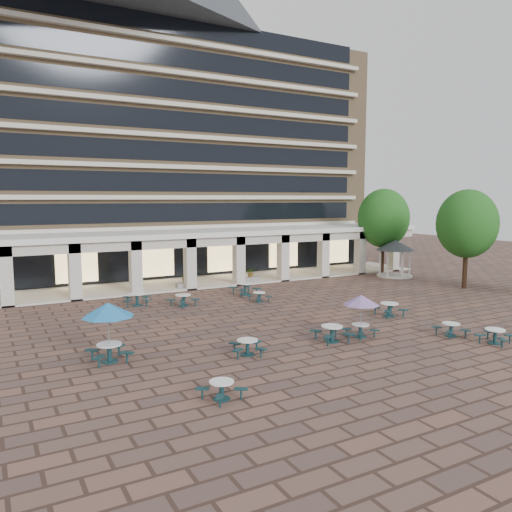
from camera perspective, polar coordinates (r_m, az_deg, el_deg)
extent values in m
plane|color=brown|center=(29.16, 5.45, -7.34)|extent=(120.00, 120.00, 0.00)
cube|color=#907551|center=(51.55, -10.89, 10.93)|extent=(40.00, 15.00, 22.00)
cube|color=beige|center=(44.17, -7.59, 3.29)|extent=(36.80, 0.50, 0.35)
cube|color=black|center=(44.33, -7.72, 4.98)|extent=(35.20, 0.05, 1.60)
cube|color=beige|center=(44.10, -7.64, 6.66)|extent=(36.80, 0.50, 0.35)
cube|color=black|center=(44.34, -7.77, 8.34)|extent=(35.20, 0.05, 1.60)
cube|color=beige|center=(44.18, -7.69, 10.03)|extent=(36.80, 0.50, 0.35)
cube|color=black|center=(44.49, -7.83, 11.69)|extent=(35.20, 0.05, 1.60)
cube|color=beige|center=(44.42, -7.74, 13.38)|extent=(36.80, 0.50, 0.35)
cube|color=black|center=(44.80, -7.88, 15.00)|extent=(35.20, 0.05, 1.60)
cube|color=beige|center=(44.80, -7.80, 16.69)|extent=(36.80, 0.50, 0.35)
cube|color=black|center=(45.26, -7.93, 18.26)|extent=(35.20, 0.05, 1.60)
cube|color=beige|center=(45.33, -7.85, 19.92)|extent=(36.80, 0.50, 0.35)
cube|color=black|center=(45.86, -7.99, 21.44)|extent=(35.20, 0.05, 1.60)
cube|color=beige|center=(46.00, -7.91, 23.07)|extent=(36.80, 0.50, 0.35)
cube|color=black|center=(46.59, -8.05, 24.53)|extent=(35.20, 0.05, 1.60)
cube|color=white|center=(41.65, -6.20, 2.69)|extent=(42.00, 6.60, 0.40)
cube|color=beige|center=(39.07, -4.58, 1.79)|extent=(42.00, 0.30, 0.90)
cube|color=black|center=(44.36, -7.51, -0.20)|extent=(38.00, 0.15, 3.20)
cube|color=beige|center=(42.13, -6.13, -2.93)|extent=(42.00, 6.00, 0.12)
cube|color=beige|center=(36.11, -26.64, -2.08)|extent=(0.80, 0.80, 4.00)
cube|color=beige|center=(36.50, -20.01, -1.69)|extent=(0.80, 0.80, 4.00)
cube|color=beige|center=(37.37, -13.60, -1.29)|extent=(0.80, 0.80, 4.00)
cube|color=beige|center=(38.68, -7.56, -0.90)|extent=(0.80, 0.80, 4.00)
cube|color=beige|center=(40.39, -1.97, -0.53)|extent=(0.80, 0.80, 4.00)
cube|color=beige|center=(42.45, 3.12, -0.19)|extent=(0.80, 0.80, 4.00)
cube|color=beige|center=(44.81, 7.70, 0.12)|extent=(0.80, 0.80, 4.00)
cube|color=beige|center=(47.44, 11.80, 0.40)|extent=(0.80, 0.80, 4.00)
cube|color=beige|center=(50.28, 15.46, 0.65)|extent=(0.80, 0.80, 4.00)
cube|color=#FFD88C|center=(41.74, -19.79, -1.24)|extent=(3.20, 0.08, 2.40)
cube|color=#FFD88C|center=(43.19, -11.39, -0.72)|extent=(3.20, 0.08, 2.40)
cube|color=#FFD88C|center=(45.50, -3.68, -0.24)|extent=(3.20, 0.08, 2.40)
cube|color=#FFD88C|center=(48.55, 3.17, 0.20)|extent=(3.20, 0.08, 2.40)
cube|color=#FFD88C|center=(52.21, 9.13, 0.57)|extent=(3.20, 0.08, 2.40)
cylinder|color=#14363D|center=(18.24, -3.94, -15.97)|extent=(0.61, 0.61, 0.03)
cylinder|color=#14363D|center=(18.14, -3.95, -15.17)|extent=(0.16, 0.16, 0.58)
cylinder|color=white|center=(18.01, -3.96, -14.14)|extent=(0.87, 0.87, 0.04)
cube|color=#14363D|center=(18.74, -3.77, -14.13)|extent=(0.45, 0.54, 0.04)
cylinder|color=#14363D|center=(18.81, -3.76, -14.70)|extent=(0.07, 0.07, 0.37)
cube|color=#14363D|center=(18.17, -6.17, -14.83)|extent=(0.54, 0.45, 0.04)
cylinder|color=#14363D|center=(18.25, -6.16, -15.42)|extent=(0.07, 0.07, 0.37)
cube|color=#14363D|center=(17.47, -4.15, -15.71)|extent=(0.45, 0.54, 0.04)
cylinder|color=#14363D|center=(17.55, -4.14, -16.32)|extent=(0.07, 0.07, 0.37)
cube|color=#14363D|center=(18.06, -1.72, -14.93)|extent=(0.54, 0.45, 0.04)
cylinder|color=#14363D|center=(18.14, -1.72, -15.52)|extent=(0.07, 0.07, 0.37)
cylinder|color=#14363D|center=(22.89, -0.98, -11.19)|extent=(0.66, 0.66, 0.04)
cylinder|color=#14363D|center=(22.80, -0.98, -10.49)|extent=(0.17, 0.17, 0.62)
cylinder|color=white|center=(22.70, -0.99, -9.59)|extent=(0.94, 0.94, 0.05)
cube|color=#14363D|center=(23.35, 0.07, -9.82)|extent=(0.58, 0.47, 0.05)
cylinder|color=#14363D|center=(23.41, 0.07, -10.33)|extent=(0.07, 0.07, 0.39)
cube|color=#14363D|center=(23.19, -2.48, -9.94)|extent=(0.47, 0.58, 0.05)
cylinder|color=#14363D|center=(23.25, -2.47, -10.45)|extent=(0.07, 0.07, 0.39)
cube|color=#14363D|center=(22.21, -2.10, -10.69)|extent=(0.58, 0.47, 0.05)
cylinder|color=#14363D|center=(22.28, -2.09, -11.22)|extent=(0.07, 0.07, 0.39)
cube|color=#14363D|center=(22.38, 0.57, -10.56)|extent=(0.47, 0.58, 0.05)
cylinder|color=#14363D|center=(22.44, 0.56, -11.08)|extent=(0.07, 0.07, 0.39)
cylinder|color=#14363D|center=(27.21, 25.60, -8.95)|extent=(0.66, 0.66, 0.04)
cylinder|color=#14363D|center=(27.14, 25.63, -8.36)|extent=(0.17, 0.17, 0.62)
cylinder|color=white|center=(27.05, 25.67, -7.59)|extent=(0.94, 0.94, 0.05)
cube|color=#14363D|center=(27.75, 24.99, -7.79)|extent=(0.48, 0.58, 0.05)
cylinder|color=#14363D|center=(27.81, 24.97, -8.22)|extent=(0.07, 0.07, 0.39)
cube|color=#14363D|center=(26.81, 24.22, -8.24)|extent=(0.58, 0.48, 0.05)
cylinder|color=#14363D|center=(26.87, 24.20, -8.69)|extent=(0.07, 0.07, 0.39)
cube|color=#14363D|center=(26.48, 26.33, -8.53)|extent=(0.48, 0.58, 0.05)
cylinder|color=#14363D|center=(26.54, 26.30, -8.98)|extent=(0.07, 0.07, 0.39)
cube|color=#14363D|center=(27.44, 27.03, -8.05)|extent=(0.58, 0.48, 0.05)
cylinder|color=#14363D|center=(27.49, 27.01, -8.49)|extent=(0.07, 0.07, 0.39)
cylinder|color=#14363D|center=(27.71, 21.34, -8.48)|extent=(0.63, 0.63, 0.04)
cylinder|color=#14363D|center=(27.64, 21.37, -7.92)|extent=(0.16, 0.16, 0.59)
cylinder|color=white|center=(27.56, 21.40, -7.20)|extent=(0.89, 0.89, 0.04)
cube|color=#14363D|center=(28.29, 21.52, -7.40)|extent=(0.55, 0.48, 0.04)
cylinder|color=#14363D|center=(28.34, 21.51, -7.80)|extent=(0.07, 0.07, 0.38)
cube|color=#14363D|center=(27.69, 19.93, -7.63)|extent=(0.48, 0.55, 0.04)
cylinder|color=#14363D|center=(27.74, 19.91, -8.04)|extent=(0.07, 0.07, 0.38)
cube|color=#14363D|center=(26.94, 21.22, -8.07)|extent=(0.55, 0.48, 0.04)
cylinder|color=#14363D|center=(27.00, 21.20, -8.50)|extent=(0.07, 0.07, 0.38)
cube|color=#14363D|center=(27.56, 22.83, -7.82)|extent=(0.48, 0.55, 0.04)
cylinder|color=#14363D|center=(27.61, 22.81, -8.23)|extent=(0.07, 0.07, 0.38)
cylinder|color=#14363D|center=(22.87, -16.38, -11.48)|extent=(0.74, 0.74, 0.04)
cylinder|color=#14363D|center=(22.77, -16.40, -10.69)|extent=(0.19, 0.19, 0.70)
cylinder|color=white|center=(22.65, -16.44, -9.66)|extent=(1.06, 1.06, 0.05)
cube|color=#14363D|center=(23.42, -15.39, -9.87)|extent=(0.61, 0.63, 0.05)
cylinder|color=#14363D|center=(23.49, -15.37, -10.44)|extent=(0.08, 0.08, 0.45)
cube|color=#14363D|center=(23.15, -18.22, -10.16)|extent=(0.63, 0.61, 0.05)
cylinder|color=#14363D|center=(23.22, -18.20, -10.74)|extent=(0.08, 0.08, 0.45)
cube|color=#14363D|center=(22.05, -17.51, -10.98)|extent=(0.61, 0.63, 0.05)
cylinder|color=#14363D|center=(22.13, -17.48, -11.58)|extent=(0.08, 0.08, 0.45)
cube|color=#14363D|center=(22.34, -14.54, -10.65)|extent=(0.63, 0.61, 0.05)
cylinder|color=#14363D|center=(22.41, -14.52, -11.25)|extent=(0.08, 0.08, 0.45)
cylinder|color=gray|center=(22.51, -16.48, -8.44)|extent=(0.05, 0.05, 2.55)
cone|color=#2173B7|center=(22.28, -16.56, -5.93)|extent=(2.23, 2.23, 0.58)
cylinder|color=#14363D|center=(25.17, 8.66, -9.60)|extent=(0.74, 0.74, 0.04)
cylinder|color=#14363D|center=(25.08, 8.68, -8.88)|extent=(0.19, 0.19, 0.70)
cylinder|color=white|center=(24.97, 8.69, -7.95)|extent=(1.06, 1.06, 0.05)
cube|color=#14363D|center=(25.83, 9.10, -8.17)|extent=(0.64, 0.60, 0.05)
cylinder|color=#14363D|center=(25.89, 9.09, -8.69)|extent=(0.08, 0.08, 0.44)
cube|color=#14363D|center=(25.24, 6.84, -8.48)|extent=(0.60, 0.64, 0.05)
cylinder|color=#14363D|center=(25.31, 6.83, -9.01)|extent=(0.08, 0.08, 0.44)
cube|color=#14363D|center=(24.28, 8.23, -9.11)|extent=(0.64, 0.60, 0.05)
cylinder|color=#14363D|center=(24.34, 8.22, -9.67)|extent=(0.08, 0.08, 0.44)
cube|color=#14363D|center=(24.88, 10.55, -8.77)|extent=(0.60, 0.64, 0.05)
cylinder|color=#14363D|center=(24.95, 10.54, -9.31)|extent=(0.08, 0.08, 0.44)
cylinder|color=#14363D|center=(26.23, 11.83, -9.01)|extent=(0.62, 0.62, 0.04)
cylinder|color=#14363D|center=(26.16, 11.84, -8.43)|extent=(0.16, 0.16, 0.59)
cylinder|color=white|center=(26.07, 11.86, -7.67)|extent=(0.89, 0.89, 0.04)
cube|color=#14363D|center=(26.80, 11.83, -7.84)|extent=(0.50, 0.53, 0.04)
cylinder|color=#14363D|center=(26.85, 11.82, -8.27)|extent=(0.07, 0.07, 0.37)
cube|color=#14363D|center=(26.13, 10.31, -8.19)|extent=(0.53, 0.50, 0.04)
cylinder|color=#14363D|center=(26.18, 10.30, -8.62)|extent=(0.07, 0.07, 0.37)
cube|color=#14363D|center=(25.46, 11.87, -8.62)|extent=(0.50, 0.53, 0.04)
cylinder|color=#14363D|center=(25.52, 11.86, -9.06)|extent=(0.07, 0.07, 0.37)
cube|color=#14363D|center=(26.16, 13.38, -8.25)|extent=(0.53, 0.50, 0.04)
cylinder|color=#14363D|center=(26.21, 13.37, -8.68)|extent=(0.07, 0.07, 0.37)
cylinder|color=gray|center=(25.97, 11.88, -6.78)|extent=(0.04, 0.04, 2.13)
cone|color=#8969AC|center=(25.79, 11.93, -4.96)|extent=(1.86, 1.86, 0.49)
cylinder|color=#14363D|center=(31.10, 14.96, -6.62)|extent=(0.74, 0.74, 0.04)
cylinder|color=#14363D|center=(31.02, 14.98, -6.03)|extent=(0.19, 0.19, 0.70)
cylinder|color=white|center=(30.94, 15.00, -5.26)|extent=(1.06, 1.06, 0.05)
cube|color=#14363D|center=(31.80, 15.19, -5.51)|extent=(0.64, 0.59, 0.05)
cylinder|color=#14363D|center=(31.85, 15.18, -5.94)|extent=(0.08, 0.08, 0.44)
cube|color=#14363D|center=(31.12, 13.47, -5.73)|extent=(0.59, 0.64, 0.05)
cylinder|color=#14363D|center=(31.17, 13.46, -6.16)|extent=(0.08, 0.08, 0.44)
cube|color=#14363D|center=(30.20, 14.76, -6.14)|extent=(0.64, 0.59, 0.05)
cylinder|color=#14363D|center=(30.25, 14.75, -6.59)|extent=(0.08, 0.08, 0.44)
cube|color=#14363D|center=(30.90, 16.50, -5.91)|extent=(0.59, 0.64, 0.05)
cylinder|color=#14363D|center=(30.95, 16.49, -6.35)|extent=(0.08, 0.08, 0.44)
cylinder|color=#14363D|center=(33.16, -8.32, -5.64)|extent=(0.70, 0.70, 0.04)
cylinder|color=#14363D|center=(33.10, -8.32, -5.11)|extent=(0.18, 0.18, 0.66)
cylinder|color=white|center=(33.02, -8.34, -4.43)|extent=(1.01, 1.01, 0.05)
cube|color=#14363D|center=(33.84, -8.19, -4.66)|extent=(0.50, 0.62, 0.05)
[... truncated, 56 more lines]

